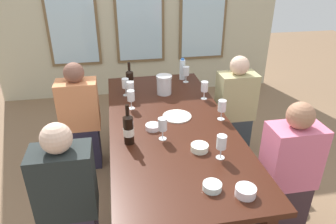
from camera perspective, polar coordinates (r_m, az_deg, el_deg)
name	(u,v)px	position (r m, az deg, el deg)	size (l,w,h in m)	color
ground_plane	(170,191)	(3.00, 0.30, -14.34)	(12.00, 12.00, 0.00)	brown
dining_table	(170,129)	(2.61, 0.33, -3.18)	(0.99, 2.23, 0.74)	#37170D
white_plate_0	(177,116)	(2.65, 1.65, -0.79)	(0.25, 0.25, 0.01)	white
metal_pitcher	(164,85)	(3.06, -0.72, 5.04)	(0.16, 0.16, 0.19)	silver
wine_bottle_0	(130,81)	(3.14, -7.03, 5.76)	(0.08, 0.08, 0.30)	black
wine_bottle_1	(128,129)	(2.25, -7.27, -3.09)	(0.08, 0.08, 0.31)	black
tasting_bowl_0	(153,127)	(2.46, -2.80, -2.76)	(0.12, 0.12, 0.04)	white
tasting_bowl_1	(246,191)	(1.89, 14.07, -13.96)	(0.12, 0.12, 0.05)	white
tasting_bowl_2	(212,186)	(1.89, 8.12, -13.39)	(0.11, 0.11, 0.04)	white
tasting_bowl_3	(200,148)	(2.21, 5.82, -6.53)	(0.13, 0.13, 0.05)	white
water_bottle	(182,69)	(3.44, 2.65, 7.83)	(0.06, 0.06, 0.24)	white
wine_glass_0	(131,97)	(2.77, -6.83, 2.81)	(0.07, 0.07, 0.17)	white
wine_glass_1	(205,87)	(2.96, 6.73, 4.59)	(0.07, 0.07, 0.17)	white
wine_glass_2	(130,87)	(2.96, -6.91, 4.57)	(0.07, 0.07, 0.17)	white
wine_glass_3	(163,125)	(2.28, -1.01, -2.36)	(0.07, 0.07, 0.17)	white
wine_glass_4	(186,72)	(3.36, 3.34, 7.38)	(0.07, 0.07, 0.17)	white
wine_glass_5	(125,84)	(3.05, -7.84, 5.17)	(0.07, 0.07, 0.17)	white
wine_glass_6	(221,143)	(2.11, 9.80, -5.68)	(0.07, 0.07, 0.17)	white
wine_glass_7	(222,107)	(2.60, 9.89, 0.96)	(0.07, 0.07, 0.17)	white
seated_person_0	(68,202)	(2.22, -17.86, -15.41)	(0.38, 0.24, 1.11)	#32293C
seated_person_1	(288,174)	(2.51, 21.16, -10.58)	(0.38, 0.24, 1.11)	#3A272D
seated_person_2	(81,120)	(3.18, -15.77, -1.38)	(0.38, 0.24, 1.11)	#272337
seated_person_3	(235,110)	(3.32, 12.16, 0.31)	(0.38, 0.24, 1.11)	#2E393E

